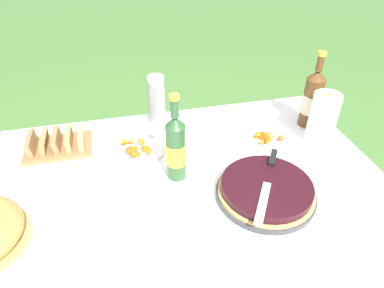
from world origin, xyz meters
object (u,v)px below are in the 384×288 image
Objects in this scene: berry_tart at (266,190)px; snack_plate_left at (268,141)px; paper_towel_roll at (323,119)px; cider_bottle_green at (176,148)px; cider_bottle_amber at (312,99)px; bread_board at (58,144)px; serving_knife at (269,177)px; cup_stack at (157,101)px; snack_plate_near at (135,149)px.

snack_plate_left is at bearing 65.31° from berry_tart.
paper_towel_roll is at bearing -6.45° from snack_plate_left.
cider_bottle_green is 0.63m from paper_towel_roll.
cider_bottle_amber is 0.13m from paper_towel_roll.
snack_plate_left is at bearing 15.35° from cider_bottle_green.
snack_plate_left is 0.82× the size of bread_board.
cider_bottle_amber is 1.58× the size of snack_plate_left.
serving_knife is at bearing -133.83° from cider_bottle_amber.
bread_board is (-1.08, 0.06, -0.10)m from cider_bottle_amber.
bread_board is (-1.06, 0.19, -0.08)m from paper_towel_roll.
snack_plate_left is (0.12, 0.26, -0.05)m from serving_knife.
cider_bottle_green reaches higher than cup_stack.
paper_towel_roll is (0.33, 0.24, 0.04)m from serving_knife.
berry_tart is at bearing -0.00° from serving_knife.
cider_bottle_amber is at bearing 2.49° from snack_plate_near.
paper_towel_roll is (0.35, 0.26, 0.08)m from berry_tart.
cider_bottle_green is 0.25m from snack_plate_near.
cider_bottle_amber is at bearing 18.57° from cider_bottle_green.
snack_plate_left is (0.42, -0.27, -0.10)m from cup_stack.
cider_bottle_green is 0.44m from snack_plate_left.
cider_bottle_green is 0.67m from cider_bottle_amber.
cup_stack is 0.67× the size of cider_bottle_amber.
paper_towel_roll is 0.84× the size of bread_board.
bread_board is at bearing 147.94° from berry_tart.
serving_knife is 0.99× the size of cider_bottle_green.
paper_towel_roll is 1.08m from bread_board.
berry_tart is at bearing -40.88° from snack_plate_near.
snack_plate_near is 1.11× the size of snack_plate_left.
cup_stack reaches higher than paper_towel_roll.
snack_plate_left is 0.24m from paper_towel_roll.
berry_tart and snack_plate_left have the same top height.
cider_bottle_green is 1.29× the size of bread_board.
berry_tart is at bearing -32.06° from bread_board.
snack_plate_left is (0.41, 0.11, -0.12)m from cider_bottle_green.
berry_tart is 1.43× the size of snack_plate_near.
berry_tart is at bearing -62.67° from cup_stack.
snack_plate_near is at bearing -177.51° from cider_bottle_amber.
snack_plate_near is 0.92× the size of bread_board.
cup_stack reaches higher than serving_knife.
cider_bottle_green is at bearing -88.29° from cup_stack.
bread_board reaches higher than serving_knife.
cider_bottle_amber is at bearing 46.84° from berry_tart.
snack_plate_near is at bearing -96.30° from serving_knife.
cup_stack is 0.70m from paper_towel_roll.
snack_plate_left reaches higher than snack_plate_near.
cup_stack is at bearing 91.71° from cider_bottle_green.
serving_knife is 0.61m from cup_stack.
snack_plate_left is at bearing -10.82° from bread_board.
bread_board is at bearing 169.18° from snack_plate_left.
serving_knife is at bearing -144.47° from paper_towel_roll.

